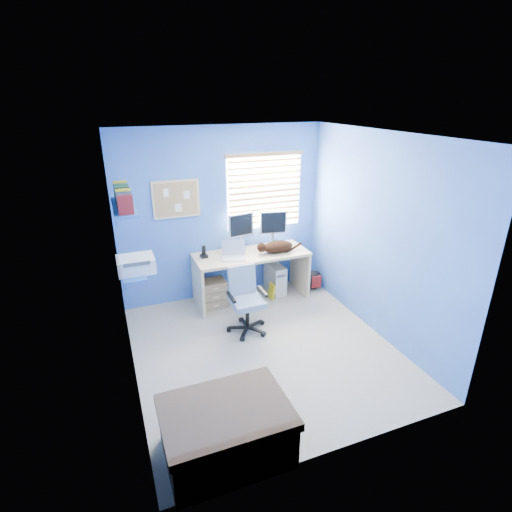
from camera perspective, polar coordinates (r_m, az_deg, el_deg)
name	(u,v)px	position (r m, az deg, el deg)	size (l,w,h in m)	color
floor	(264,349)	(4.98, 1.15, -13.11)	(3.00, 3.20, 0.00)	#B3A790
ceiling	(266,135)	(4.08, 1.43, 16.91)	(3.00, 3.20, 0.00)	white
wall_back	(222,215)	(5.81, -4.83, 5.84)	(3.00, 0.01, 2.50)	#3D58B7
wall_front	(346,327)	(3.12, 12.80, -9.83)	(3.00, 0.01, 2.50)	#3D58B7
wall_left	(122,274)	(4.08, -18.57, -2.48)	(0.01, 3.20, 2.50)	#3D58B7
wall_right	(378,237)	(5.11, 17.02, 2.64)	(0.01, 3.20, 2.50)	#3D58B7
desk	(251,276)	(5.90, -0.68, -2.94)	(1.65, 0.65, 0.74)	tan
laptop	(234,251)	(5.54, -3.16, 0.70)	(0.33, 0.26, 0.22)	silver
monitor_left	(241,231)	(5.85, -2.20, 3.58)	(0.40, 0.12, 0.54)	silver
monitor_right	(273,229)	(5.96, 2.39, 3.93)	(0.40, 0.12, 0.54)	silver
phone	(204,252)	(5.63, -7.47, 0.63)	(0.09, 0.11, 0.17)	black
mug	(276,244)	(5.96, 2.80, 1.67)	(0.10, 0.09, 0.10)	#22593C
cd_spindle	(288,243)	(6.07, 4.58, 1.84)	(0.13, 0.13, 0.07)	silver
cat	(278,247)	(5.78, 3.11, 1.33)	(0.47, 0.24, 0.17)	black
tower_pc	(275,278)	(6.19, 2.72, -3.18)	(0.19, 0.44, 0.45)	beige
drawer_boxes	(213,293)	(5.82, -6.11, -5.28)	(0.35, 0.28, 0.41)	tan
yellow_book	(272,291)	(6.03, 2.25, -5.05)	(0.03, 0.17, 0.24)	yellow
backpack	(314,280)	(6.36, 8.24, -3.37)	(0.27, 0.20, 0.32)	black
bed_corner	(226,431)	(3.67, -4.27, -23.70)	(1.02, 0.72, 0.49)	brown
office_chair	(246,308)	(5.18, -1.42, -7.42)	(0.49, 0.49, 0.85)	black
window_blinds	(265,191)	(5.91, 1.29, 9.21)	(1.15, 0.05, 1.10)	white
corkboard	(176,199)	(5.57, -11.34, 7.97)	(0.64, 0.02, 0.52)	tan
wall_shelves	(129,231)	(4.73, -17.72, 3.36)	(0.42, 0.90, 1.05)	#2B60B5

